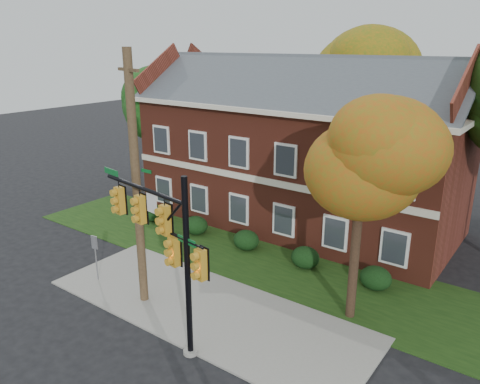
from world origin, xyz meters
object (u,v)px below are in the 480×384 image
Objects in this scene: hedge_far_right at (376,278)px; tree_near_right at (368,155)px; tree_far_rear at (376,67)px; tree_left_rear at (164,101)px; hedge_far_left at (153,213)px; traffic_signal at (165,239)px; hedge_center at (246,240)px; hedge_left at (196,225)px; utility_pole at (136,183)px; apartment_building at (299,140)px; hedge_right at (305,257)px; sign_post at (95,251)px.

tree_near_right is (0.22, -2.83, 6.14)m from hedge_far_right.
tree_left_rear is at bearing -141.03° from tree_far_rear.
tree_near_right is (14.22, -2.83, 6.14)m from hedge_far_left.
hedge_far_left is 0.12× the size of tree_far_rear.
hedge_center is at bearing 114.87° from traffic_signal.
hedge_left is 0.22× the size of traffic_signal.
utility_pole is (-7.50, -6.71, 4.68)m from hedge_far_right.
hedge_center is at bearing 180.00° from hedge_far_right.
apartment_building is at bearing -99.71° from tree_far_rear.
hedge_center is at bearing 180.00° from hedge_right.
sign_post is (-10.72, -3.94, -5.16)m from tree_near_right.
hedge_left is at bearing 180.00° from hedge_right.
hedge_far_right is 0.12× the size of tree_far_rear.
apartment_building reaches higher than tree_left_rear.
tree_far_rear is at bearing 80.29° from apartment_building.
hedge_far_left is 10.50m from hedge_right.
tree_far_rear is at bearing 65.21° from sign_post.
apartment_building is 8.47× the size of sign_post.
tree_left_rear is (-9.73, -1.12, 1.69)m from apartment_building.
hedge_left and hedge_far_right have the same top height.
hedge_left is 8.72m from utility_pole.
utility_pole is (-0.50, -6.71, 4.68)m from hedge_center.
hedge_far_right is 9.93m from traffic_signal.
utility_pole is (6.50, -6.71, 4.68)m from hedge_far_left.
sign_post reaches higher than hedge_far_right.
hedge_right is 9.79m from sign_post.
tree_far_rear is (1.34, 7.84, 3.86)m from apartment_building.
sign_post is (-3.50, -6.78, 0.98)m from hedge_center.
tree_near_right is 17.12m from tree_far_rear.
traffic_signal is at bearing -74.01° from hedge_center.
hedge_left is 0.63× the size of sign_post.
sign_post is (0.00, -6.78, 0.98)m from hedge_left.
tree_left_rear is 0.77× the size of tree_far_rear.
hedge_center is 7.69m from sign_post.
tree_left_rear is (-2.73, 4.14, 6.16)m from hedge_far_left.
traffic_signal is (-4.70, -8.02, 3.50)m from hedge_far_right.
apartment_building is 9.82m from hedge_far_right.
apartment_building reaches higher than sign_post.
hedge_right is 15.17m from tree_left_rear.
sign_post reaches higher than hedge_far_left.
hedge_right is 0.14× the size of utility_pole.
tree_near_right is at bearing 43.21° from utility_pole.
hedge_left and hedge_center have the same top height.
tree_left_rear is 4.00× the size of sign_post.
hedge_far_left is at bearing -122.50° from tree_far_rear.
tree_left_rear is (-16.95, 6.97, 0.01)m from tree_near_right.
tree_far_rear is 1.78× the size of traffic_signal.
hedge_far_left is 1.00× the size of hedge_center.
hedge_center is 1.00× the size of hedge_right.
tree_left_rear is (-9.73, 4.14, 6.16)m from hedge_center.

